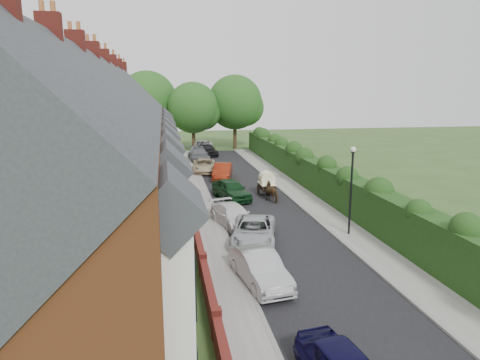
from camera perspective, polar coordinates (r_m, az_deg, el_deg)
The scene contains 24 objects.
ground at distance 20.93m, azimuth 10.12°, elevation -11.44°, with size 140.00×140.00×0.00m, color #2D4C1E.
road at distance 30.79m, azimuth 2.25°, elevation -3.57°, with size 6.00×58.00×0.02m, color black.
pavement_hedge_side at distance 31.87m, azimuth 9.48°, elevation -3.09°, with size 2.20×58.00×0.12m, color gray.
pavement_house_side at distance 30.22m, azimuth -4.92°, elevation -3.80°, with size 1.70×58.00×0.12m, color gray.
kerb_hedge_side at distance 31.54m, azimuth 7.68°, elevation -3.18°, with size 0.18×58.00×0.13m, color gray.
kerb_house_side at distance 30.29m, azimuth -3.41°, elevation -3.73°, with size 0.18×58.00×0.13m, color gray.
hedge at distance 32.15m, azimuth 12.61°, elevation -0.26°, with size 2.10×58.00×2.85m.
terrace_row at distance 28.51m, azimuth -18.08°, elevation 3.76°, with size 9.05×40.50×11.50m.
garden_wall_row at distance 29.08m, azimuth -6.72°, elevation -3.65°, with size 0.35×40.35×1.10m.
lamppost at distance 24.75m, azimuth 14.65°, elevation 0.03°, with size 0.32×0.32×5.16m.
tree_far_left at distance 58.27m, azimuth -5.95°, elevation 9.40°, with size 7.14×6.80×9.29m.
tree_far_right at distance 60.95m, azimuth -0.34°, elevation 10.14°, with size 7.98×7.60×10.31m.
tree_far_back at distance 61.11m, azimuth -11.83°, elevation 10.18°, with size 8.40×8.00×10.82m.
car_silver_a at distance 18.80m, azimuth 2.67°, elevation -11.66°, with size 1.51×4.34×1.43m, color #A3A4A8.
car_silver_b at distance 23.43m, azimuth 1.85°, elevation -6.84°, with size 2.31×5.01×1.39m, color #BABDC2.
car_white at distance 26.41m, azimuth -0.93°, elevation -4.76°, with size 1.82×4.47×1.30m, color white.
car_green at distance 32.64m, azimuth -1.17°, elevation -1.28°, with size 1.83×4.54×1.55m, color #103516.
car_red at distance 40.14m, azimuth -2.33°, elevation 1.17°, with size 1.57×4.50×1.48m, color maroon.
car_beige at distance 43.56m, azimuth -4.80°, elevation 1.91°, with size 2.26×4.90×1.36m, color #C6B28F.
car_grey at distance 50.54m, azimuth -5.54°, elevation 3.39°, with size 2.15×5.28×1.53m, color slate.
car_black at distance 54.59m, azimuth -4.41°, elevation 4.06°, with size 1.84×4.57×1.56m, color black.
horse at distance 32.09m, azimuth 4.38°, elevation -1.60°, with size 0.80×1.76×1.48m, color #452F19.
horse_cart at distance 33.80m, azimuth 3.60°, elevation -0.24°, with size 1.23×2.72×1.96m.
car_extra_far at distance 57.88m, azimuth -5.04°, elevation 4.49°, with size 2.55×5.53×1.54m, color silver.
Camera 1 is at (-6.83, -17.99, 8.24)m, focal length 32.00 mm.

